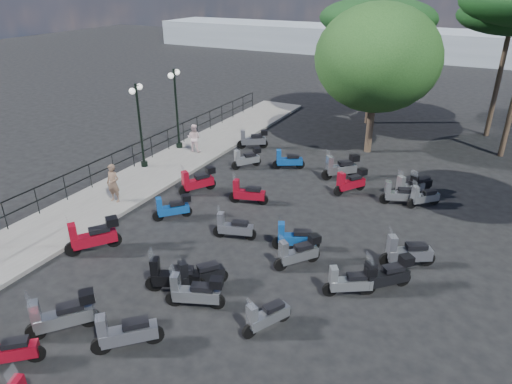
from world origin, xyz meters
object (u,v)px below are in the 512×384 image
at_px(scooter_16, 351,182).
at_px(broadleaf_tree, 378,58).
at_px(scooter_9, 233,228).
at_px(scooter_21, 407,253).
at_px(scooter_19, 266,317).
at_px(scooter_27, 350,282).
at_px(scooter_26, 386,275).
at_px(scooter_0, 6,352).
at_px(scooter_22, 420,185).
at_px(pine_2, 378,18).
at_px(scooter_20, 298,253).
at_px(scooter_23, 409,187).
at_px(scooter_2, 173,208).
at_px(scooter_14, 174,277).
at_px(scooter_15, 295,238).
at_px(scooter_4, 247,159).
at_px(scooter_8, 196,292).
at_px(scooter_3, 198,181).
at_px(scooter_1, 93,237).
at_px(pedestrian_far, 194,138).
at_px(scooter_5, 253,139).
at_px(scooter_12, 125,333).
at_px(scooter_28, 424,197).
at_px(scooter_29, 399,195).
at_px(woman, 113,183).
at_px(scooter_13, 200,275).
at_px(lamp_post_2, 176,104).
at_px(scooter_7, 62,316).
at_px(scooter_10, 248,194).
at_px(scooter_11, 288,161).
at_px(scooter_17, 341,167).

distance_m(scooter_16, broadleaf_tree, 7.03).
relative_size(scooter_9, scooter_21, 0.95).
xyz_separation_m(scooter_19, scooter_27, (1.53, 2.42, 0.04)).
relative_size(scooter_19, scooter_26, 1.02).
xyz_separation_m(scooter_0, scooter_22, (7.09, 14.44, -0.02)).
bearing_deg(pine_2, scooter_20, -82.49).
xyz_separation_m(scooter_19, scooter_23, (1.80, 9.99, 0.02)).
bearing_deg(scooter_2, scooter_14, 169.96).
xyz_separation_m(scooter_15, pine_2, (-1.74, 15.96, 5.85)).
bearing_deg(scooter_4, scooter_8, 146.60).
height_order(scooter_0, scooter_3, scooter_3).
relative_size(scooter_1, broadleaf_tree, 0.21).
bearing_deg(pedestrian_far, scooter_16, 162.81).
bearing_deg(scooter_5, scooter_9, 170.86).
distance_m(scooter_5, scooter_22, 9.22).
xyz_separation_m(pedestrian_far, scooter_2, (3.29, -6.31, -0.42)).
height_order(scooter_1, scooter_8, scooter_1).
relative_size(scooter_12, scooter_28, 1.18).
bearing_deg(scooter_21, scooter_9, 69.75).
bearing_deg(scooter_8, scooter_14, 50.71).
relative_size(scooter_8, scooter_29, 1.08).
bearing_deg(scooter_8, scooter_2, 22.01).
relative_size(woman, scooter_28, 1.32).
bearing_deg(scooter_26, scooter_13, 70.88).
bearing_deg(pedestrian_far, scooter_3, 114.68).
xyz_separation_m(lamp_post_2, scooter_0, (5.34, -14.26, -2.08)).
bearing_deg(scooter_27, broadleaf_tree, -19.06).
bearing_deg(scooter_7, scooter_10, -54.50).
relative_size(scooter_5, scooter_11, 1.04).
relative_size(scooter_4, scooter_26, 0.96).
xyz_separation_m(scooter_26, scooter_27, (-0.87, -0.73, -0.05)).
height_order(scooter_7, scooter_19, scooter_7).
xyz_separation_m(scooter_4, scooter_7, (1.21, -12.25, 0.09)).
bearing_deg(scooter_17, lamp_post_2, 49.04).
bearing_deg(scooter_17, broadleaf_tree, -45.02).
relative_size(scooter_10, scooter_28, 1.32).
relative_size(scooter_20, scooter_22, 0.97).
bearing_deg(scooter_22, scooter_3, 52.33).
xyz_separation_m(scooter_21, scooter_26, (-0.30, -1.53, 0.03)).
relative_size(scooter_8, scooter_27, 1.15).
distance_m(scooter_0, scooter_19, 6.32).
bearing_deg(scooter_9, scooter_16, -42.02).
height_order(scooter_0, scooter_16, scooter_16).
relative_size(scooter_0, scooter_8, 0.79).
xyz_separation_m(scooter_2, broadleaf_tree, (4.69, 10.89, 4.39)).
bearing_deg(scooter_2, scooter_23, -98.57).
bearing_deg(scooter_23, scooter_19, 119.21).
distance_m(scooter_14, scooter_26, 6.27).
relative_size(scooter_11, broadleaf_tree, 0.19).
height_order(scooter_8, scooter_23, scooter_8).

